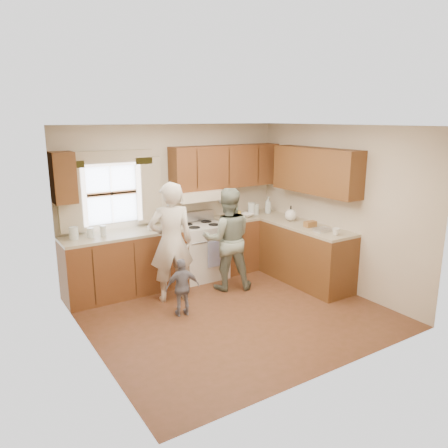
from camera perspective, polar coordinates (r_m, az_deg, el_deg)
room at (r=5.69m, az=1.31°, el=0.04°), size 3.80×3.80×3.80m
kitchen_fixtures at (r=6.99m, az=0.57°, el=-0.84°), size 3.80×2.25×2.15m
stove at (r=7.23m, az=-3.08°, el=-3.42°), size 0.76×0.67×1.07m
woman_left at (r=6.26m, az=-6.90°, el=-2.38°), size 0.72×0.56×1.74m
woman_right at (r=6.66m, az=0.46°, el=-2.00°), size 0.95×0.86×1.58m
child at (r=5.90m, az=-5.44°, el=-8.23°), size 0.49×0.29×0.79m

